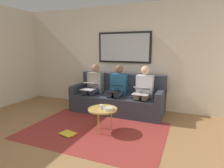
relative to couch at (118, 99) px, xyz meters
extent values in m
cube|color=olive|center=(0.00, 2.12, -0.36)|extent=(6.00, 5.20, 0.10)
cube|color=beige|center=(0.00, -0.48, 0.99)|extent=(6.00, 0.12, 2.60)
cube|color=maroon|center=(0.00, 1.27, -0.31)|extent=(2.60, 1.80, 0.01)
cube|color=#2D333D|center=(0.00, 0.07, -0.10)|extent=(2.20, 0.90, 0.42)
cube|color=#2D333D|center=(0.00, -0.28, 0.35)|extent=(2.20, 0.20, 0.48)
cube|color=#2D333D|center=(-1.03, 0.07, 0.21)|extent=(0.14, 0.90, 0.20)
cube|color=#2D333D|center=(1.03, 0.07, 0.21)|extent=(0.14, 0.90, 0.20)
cube|color=black|center=(0.00, -0.39, 1.24)|extent=(1.39, 0.04, 0.78)
cube|color=#B2B7BC|center=(0.00, -0.37, 1.24)|extent=(1.29, 0.01, 0.68)
cylinder|color=tan|center=(-0.14, 1.22, 0.11)|extent=(0.55, 0.55, 0.03)
torus|color=tan|center=(-0.14, 1.22, 0.12)|extent=(0.55, 0.55, 0.02)
cylinder|color=#B28E42|center=(-0.14, 1.38, -0.11)|extent=(0.02, 0.02, 0.41)
cylinder|color=#B28E42|center=(-0.28, 1.14, -0.11)|extent=(0.02, 0.02, 0.41)
cylinder|color=#B28E42|center=(0.00, 1.14, -0.11)|extent=(0.02, 0.02, 0.41)
cylinder|color=silver|center=(-0.14, 1.25, 0.17)|extent=(0.07, 0.07, 0.09)
cylinder|color=beige|center=(-0.27, 1.25, 0.15)|extent=(0.18, 0.18, 0.05)
cube|color=silver|center=(-0.64, -0.03, 0.36)|extent=(0.38, 0.22, 0.50)
sphere|color=beige|center=(-0.64, -0.03, 0.73)|extent=(0.20, 0.20, 0.20)
cylinder|color=gray|center=(-0.73, 0.18, 0.18)|extent=(0.14, 0.42, 0.14)
cylinder|color=gray|center=(-0.55, 0.18, 0.18)|extent=(0.14, 0.42, 0.14)
cylinder|color=gray|center=(-0.73, 0.39, -0.10)|extent=(0.11, 0.11, 0.42)
cylinder|color=gray|center=(-0.55, 0.39, -0.10)|extent=(0.11, 0.11, 0.42)
cube|color=silver|center=(-0.64, 0.39, 0.25)|extent=(0.35, 0.21, 0.01)
cube|color=silver|center=(-0.64, 0.24, 0.36)|extent=(0.35, 0.20, 0.09)
cube|color=#A5C6EA|center=(-0.64, 0.24, 0.36)|extent=(0.31, 0.17, 0.08)
cube|color=#235B84|center=(0.00, -0.03, 0.36)|extent=(0.38, 0.22, 0.50)
sphere|color=brown|center=(0.00, -0.03, 0.73)|extent=(0.20, 0.20, 0.20)
cylinder|color=#384256|center=(-0.09, 0.18, 0.18)|extent=(0.14, 0.42, 0.14)
cylinder|color=#384256|center=(0.09, 0.18, 0.18)|extent=(0.14, 0.42, 0.14)
cylinder|color=#384256|center=(-0.09, 0.39, -0.10)|extent=(0.11, 0.11, 0.42)
cylinder|color=#384256|center=(0.09, 0.39, -0.10)|extent=(0.11, 0.11, 0.42)
cube|color=black|center=(0.00, 0.39, 0.25)|extent=(0.32, 0.23, 0.01)
cube|color=black|center=(0.00, 0.25, 0.37)|extent=(0.32, 0.22, 0.06)
cube|color=#A5C6EA|center=(0.00, 0.25, 0.37)|extent=(0.29, 0.19, 0.05)
cube|color=gray|center=(0.64, -0.03, 0.36)|extent=(0.38, 0.22, 0.50)
sphere|color=#997051|center=(0.64, -0.03, 0.73)|extent=(0.20, 0.20, 0.20)
cylinder|color=#384256|center=(0.55, 0.18, 0.18)|extent=(0.14, 0.42, 0.14)
cylinder|color=#384256|center=(0.73, 0.18, 0.18)|extent=(0.14, 0.42, 0.14)
cylinder|color=#384256|center=(0.55, 0.39, -0.10)|extent=(0.11, 0.11, 0.42)
cylinder|color=#384256|center=(0.73, 0.39, -0.10)|extent=(0.11, 0.11, 0.42)
cube|color=white|center=(0.64, 0.39, 0.25)|extent=(0.31, 0.23, 0.01)
cube|color=white|center=(0.64, 0.23, 0.37)|extent=(0.31, 0.22, 0.10)
cube|color=#A5C6EA|center=(0.64, 0.23, 0.37)|extent=(0.28, 0.19, 0.08)
cube|color=red|center=(0.35, 1.59, -0.30)|extent=(0.30, 0.22, 0.01)
cube|color=white|center=(0.37, 1.62, -0.29)|extent=(0.32, 0.26, 0.01)
cube|color=yellow|center=(0.36, 1.62, -0.28)|extent=(0.32, 0.27, 0.01)
camera|label=1|loc=(-1.60, 4.29, 1.23)|focal=30.74mm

